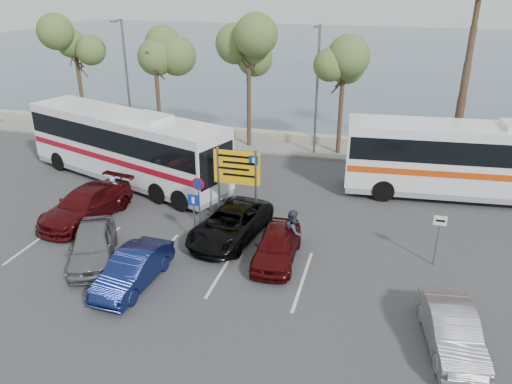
% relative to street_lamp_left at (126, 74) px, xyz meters
% --- Properties ---
extents(ground, '(120.00, 120.00, 0.00)m').
position_rel_street_lamp_left_xyz_m(ground, '(10.00, -13.52, -4.60)').
color(ground, '#333336').
rests_on(ground, ground).
extents(kerb_strip, '(44.00, 2.40, 0.15)m').
position_rel_street_lamp_left_xyz_m(kerb_strip, '(10.00, 0.48, -4.52)').
color(kerb_strip, gray).
rests_on(kerb_strip, ground).
extents(seawall, '(48.00, 0.80, 0.60)m').
position_rel_street_lamp_left_xyz_m(seawall, '(10.00, 2.48, -4.30)').
color(seawall, '#A79F85').
rests_on(seawall, ground).
extents(sea, '(140.00, 140.00, 0.00)m').
position_rel_street_lamp_left_xyz_m(sea, '(10.00, 46.48, -4.59)').
color(sea, '#3C5361').
rests_on(sea, ground).
extents(tree_far_left, '(3.20, 3.20, 7.60)m').
position_rel_street_lamp_left_xyz_m(tree_far_left, '(-4.00, 0.48, 1.73)').
color(tree_far_left, '#382619').
rests_on(tree_far_left, kerb_strip).
extents(tree_left, '(3.20, 3.20, 7.20)m').
position_rel_street_lamp_left_xyz_m(tree_left, '(2.00, 0.48, 1.41)').
color(tree_left, '#382619').
rests_on(tree_left, kerb_strip).
extents(tree_mid, '(3.20, 3.20, 8.00)m').
position_rel_street_lamp_left_xyz_m(tree_mid, '(8.50, 0.48, 2.06)').
color(tree_mid, '#382619').
rests_on(tree_mid, kerb_strip).
extents(tree_right, '(3.20, 3.20, 7.40)m').
position_rel_street_lamp_left_xyz_m(tree_right, '(14.50, 0.48, 1.57)').
color(tree_right, '#382619').
rests_on(tree_right, kerb_strip).
extents(street_lamp_left, '(0.45, 1.15, 8.01)m').
position_rel_street_lamp_left_xyz_m(street_lamp_left, '(0.00, 0.00, 0.00)').
color(street_lamp_left, slate).
rests_on(street_lamp_left, kerb_strip).
extents(street_lamp_right, '(0.45, 1.15, 8.01)m').
position_rel_street_lamp_left_xyz_m(street_lamp_right, '(13.00, 0.00, 0.00)').
color(street_lamp_right, slate).
rests_on(street_lamp_right, kerb_strip).
extents(direction_sign, '(2.20, 0.12, 3.60)m').
position_rel_street_lamp_left_xyz_m(direction_sign, '(11.00, -10.32, -2.17)').
color(direction_sign, slate).
rests_on(direction_sign, ground).
extents(sign_no_stop, '(0.60, 0.08, 2.35)m').
position_rel_street_lamp_left_xyz_m(sign_no_stop, '(9.40, -11.13, -3.02)').
color(sign_no_stop, slate).
rests_on(sign_no_stop, ground).
extents(sign_parking, '(0.50, 0.07, 2.25)m').
position_rel_street_lamp_left_xyz_m(sign_parking, '(9.80, -12.73, -3.13)').
color(sign_parking, slate).
rests_on(sign_parking, ground).
extents(sign_taxi, '(0.50, 0.07, 2.20)m').
position_rel_street_lamp_left_xyz_m(sign_taxi, '(19.80, -12.03, -3.18)').
color(sign_taxi, slate).
rests_on(sign_taxi, ground).
extents(lane_markings, '(12.02, 4.20, 0.01)m').
position_rel_street_lamp_left_xyz_m(lane_markings, '(8.86, -14.52, -4.60)').
color(lane_markings, silver).
rests_on(lane_markings, ground).
extents(coach_bus_left, '(13.26, 7.06, 4.08)m').
position_rel_street_lamp_left_xyz_m(coach_bus_left, '(3.50, -7.02, -2.71)').
color(coach_bus_left, white).
rests_on(coach_bus_left, ground).
extents(coach_bus_right, '(13.41, 3.90, 4.12)m').
position_rel_street_lamp_left_xyz_m(coach_bus_right, '(22.08, -4.50, -2.69)').
color(coach_bus_right, white).
rests_on(coach_bus_right, ground).
extents(car_silver_a, '(3.42, 4.57, 1.45)m').
position_rel_street_lamp_left_xyz_m(car_silver_a, '(6.40, -15.31, -3.87)').
color(car_silver_a, slate).
rests_on(car_silver_a, ground).
extents(car_blue, '(1.64, 4.12, 1.33)m').
position_rel_street_lamp_left_xyz_m(car_blue, '(8.80, -16.45, -3.93)').
color(car_blue, '#101A4B').
rests_on(car_blue, ground).
extents(car_maroon, '(3.00, 5.51, 1.51)m').
position_rel_street_lamp_left_xyz_m(car_maroon, '(4.00, -12.02, -3.84)').
color(car_maroon, '#4B0C0F').
rests_on(car_maroon, ground).
extents(car_red, '(1.77, 4.09, 1.37)m').
position_rel_street_lamp_left_xyz_m(car_red, '(13.60, -13.33, -3.91)').
color(car_red, '#4A0A0B').
rests_on(car_red, ground).
extents(suv_black, '(3.11, 5.33, 1.39)m').
position_rel_street_lamp_left_xyz_m(suv_black, '(11.20, -12.02, -3.90)').
color(suv_black, black).
rests_on(suv_black, ground).
extents(car_silver_b, '(2.02, 4.22, 1.33)m').
position_rel_street_lamp_left_xyz_m(car_silver_b, '(20.00, -17.02, -3.93)').
color(car_silver_b, gray).
rests_on(car_silver_b, ground).
extents(pedestrian_near, '(0.72, 0.60, 1.69)m').
position_rel_street_lamp_left_xyz_m(pedestrian_near, '(4.62, -10.53, -3.76)').
color(pedestrian_near, '#89A2C8').
rests_on(pedestrian_near, ground).
extents(pedestrian_far, '(0.87, 1.04, 1.94)m').
position_rel_street_lamp_left_xyz_m(pedestrian_far, '(14.09, -12.52, -3.63)').
color(pedestrian_far, '#33384D').
rests_on(pedestrian_far, ground).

